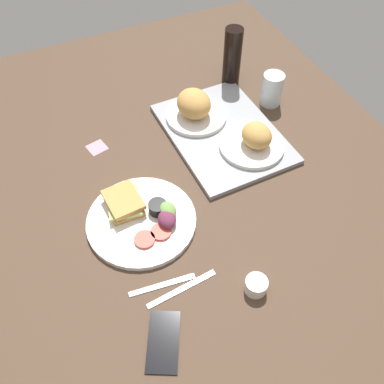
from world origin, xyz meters
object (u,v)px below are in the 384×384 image
knife (182,289)px  soda_bottle (232,57)px  plate_with_salad (142,217)px  cell_phone (163,341)px  sticky_note (97,147)px  fork (162,285)px  serving_tray (223,133)px  espresso_cup (256,285)px  bread_plate_near (195,108)px  drinking_glass (272,89)px  bread_plate_far (254,140)px

knife → soda_bottle: bearing=48.9°
plate_with_salad → cell_phone: size_ratio=2.10×
soda_bottle → cell_phone: 99.18cm
plate_with_salad → sticky_note: 32.99cm
knife → fork: bearing=138.1°
fork → serving_tray: bearing=54.1°
espresso_cup → knife: 18.29cm
cell_phone → plate_with_salad: bearing=-165.9°
serving_tray → sticky_note: size_ratio=8.04×
bread_plate_near → sticky_note: size_ratio=3.64×
serving_tray → drinking_glass: drinking_glass is taller
bread_plate_far → knife: size_ratio=1.09×
bread_plate_far → knife: 53.03cm
bread_plate_far → espresso_cup: 48.22cm
espresso_cup → sticky_note: espresso_cup is taller
soda_bottle → cell_phone: (78.92, -59.17, -10.30)cm
bread_plate_far → drinking_glass: 24.99cm
bread_plate_near → sticky_note: 34.51cm
espresso_cup → cell_phone: 25.75cm
sticky_note → knife: bearing=5.0°
serving_tray → cell_phone: bearing=-38.5°
plate_with_salad → sticky_note: size_ratio=5.41×
serving_tray → bread_plate_far: 12.26cm
bread_plate_near → fork: (52.02, -33.09, -5.44)cm
drinking_glass → soda_bottle: 18.53cm
soda_bottle → sticky_note: 57.45cm
bread_plate_far → plate_with_salad: bearing=-75.4°
soda_bottle → espresso_cup: 83.90cm
drinking_glass → knife: (52.48, -57.34, -5.53)cm
plate_with_salad → serving_tray: bearing=120.3°
espresso_cup → fork: (-10.56, -20.57, -1.75)cm
cell_phone → sticky_note: size_ratio=2.57×
drinking_glass → knife: drinking_glass is taller
fork → sticky_note: size_ratio=3.04×
plate_with_salad → fork: 20.83cm
serving_tray → plate_with_salad: bearing=-59.7°
cell_phone → espresso_cup: bearing=122.2°
soda_bottle → bread_plate_far: bearing=-16.4°
plate_with_salad → soda_bottle: (-45.18, 51.75, 9.07)cm
sticky_note → fork: bearing=1.0°
espresso_cup → cell_phone: size_ratio=0.39×
plate_with_salad → knife: plate_with_salad is taller
bread_plate_far → fork: bread_plate_far is taller
bread_plate_near → soda_bottle: 25.68cm
fork → knife: size_ratio=0.89×
bread_plate_far → bread_plate_near: bearing=-151.9°
plate_with_salad → knife: (23.65, 1.59, -1.39)cm
bread_plate_far → plate_with_salad: (10.82, -41.66, -2.91)cm
bread_plate_near → drinking_glass: size_ratio=1.76×
serving_tray → cell_phone: serving_tray is taller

